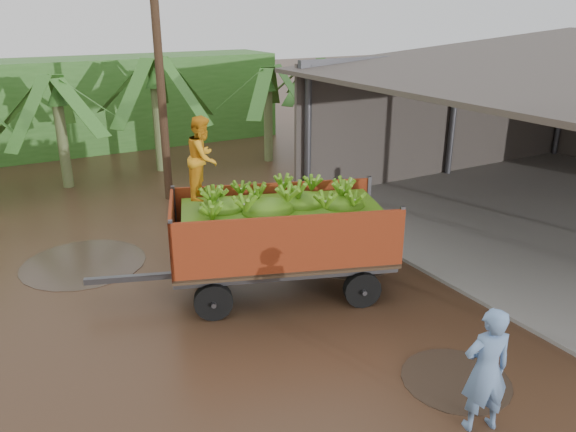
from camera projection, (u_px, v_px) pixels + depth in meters
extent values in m
plane|color=black|center=(218.00, 343.00, 9.70)|extent=(100.00, 100.00, 0.00)
cube|color=gray|center=(570.00, 215.00, 15.60)|extent=(12.00, 10.00, 0.08)
cube|color=#383330|center=(449.00, 117.00, 18.92)|extent=(12.00, 0.12, 4.00)
cube|color=#2D661E|center=(1.00, 111.00, 21.18)|extent=(22.00, 3.00, 3.60)
cube|color=#47474C|center=(130.00, 278.00, 10.87)|extent=(1.64, 0.69, 0.11)
imported|color=orange|center=(203.00, 158.00, 10.59)|extent=(0.95, 0.98, 1.59)
imported|color=#6588B9|center=(486.00, 370.00, 7.45)|extent=(0.78, 0.63, 1.85)
cylinder|color=#47301E|center=(158.00, 48.00, 15.56)|extent=(0.24, 0.24, 8.80)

